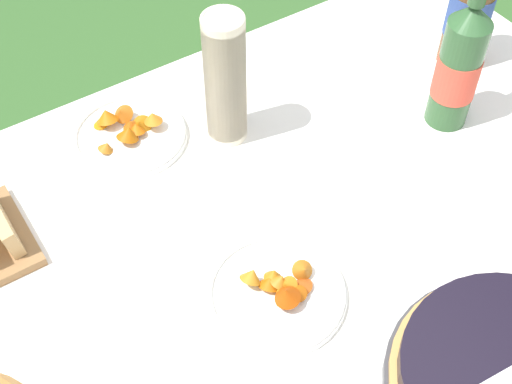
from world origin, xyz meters
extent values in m
cube|color=brown|center=(0.00, 0.00, 0.66)|extent=(1.59, 1.21, 0.03)
cylinder|color=brown|center=(0.73, 0.54, 0.32)|extent=(0.06, 0.06, 0.64)
cube|color=white|center=(0.00, 0.00, 0.68)|extent=(1.60, 1.22, 0.00)
cube|color=white|center=(0.00, 0.61, 0.63)|extent=(1.60, 0.00, 0.10)
cylinder|color=beige|center=(0.12, 0.38, 0.73)|extent=(0.07, 0.07, 0.09)
cylinder|color=beige|center=(0.12, 0.38, 0.74)|extent=(0.07, 0.07, 0.09)
cylinder|color=beige|center=(0.12, 0.38, 0.76)|extent=(0.07, 0.07, 0.09)
cylinder|color=beige|center=(0.12, 0.38, 0.77)|extent=(0.07, 0.07, 0.09)
cylinder|color=beige|center=(0.12, 0.38, 0.78)|extent=(0.07, 0.07, 0.09)
cylinder|color=beige|center=(0.12, 0.38, 0.79)|extent=(0.07, 0.07, 0.09)
cylinder|color=beige|center=(0.12, 0.38, 0.81)|extent=(0.07, 0.07, 0.09)
cylinder|color=beige|center=(0.12, 0.38, 0.82)|extent=(0.07, 0.07, 0.09)
cylinder|color=beige|center=(0.12, 0.38, 0.83)|extent=(0.07, 0.07, 0.09)
cylinder|color=beige|center=(0.12, 0.38, 0.85)|extent=(0.07, 0.07, 0.09)
cylinder|color=beige|center=(0.12, 0.38, 0.86)|extent=(0.07, 0.07, 0.09)
cylinder|color=beige|center=(0.12, 0.38, 0.87)|extent=(0.07, 0.07, 0.09)
cylinder|color=beige|center=(0.12, 0.38, 0.89)|extent=(0.07, 0.07, 0.09)
torus|color=beige|center=(0.12, 0.38, 0.93)|extent=(0.07, 0.07, 0.01)
cylinder|color=#2D562D|center=(0.48, 0.19, 0.79)|extent=(0.08, 0.08, 0.21)
cylinder|color=#E54C38|center=(0.48, 0.19, 0.78)|extent=(0.08, 0.08, 0.08)
cone|color=#2D562D|center=(0.48, 0.19, 0.91)|extent=(0.08, 0.08, 0.04)
cylinder|color=brown|center=(0.62, 0.30, 0.80)|extent=(0.08, 0.08, 0.23)
cylinder|color=#334C93|center=(0.62, 0.30, 0.79)|extent=(0.08, 0.08, 0.09)
cylinder|color=white|center=(0.00, 0.04, 0.69)|extent=(0.21, 0.21, 0.01)
torus|color=white|center=(0.00, 0.04, 0.70)|extent=(0.21, 0.21, 0.01)
cone|color=orange|center=(0.01, 0.03, 0.71)|extent=(0.04, 0.04, 0.03)
cone|color=#AE6714|center=(0.01, 0.06, 0.71)|extent=(0.03, 0.03, 0.02)
cone|color=#B26D12|center=(0.00, 0.03, 0.70)|extent=(0.04, 0.05, 0.04)
cone|color=#B3510D|center=(0.02, 0.01, 0.71)|extent=(0.04, 0.04, 0.03)
cone|color=#B06117|center=(0.05, 0.04, 0.71)|extent=(0.04, 0.04, 0.04)
cone|color=#B05109|center=(0.00, 0.06, 0.70)|extent=(0.05, 0.05, 0.04)
cone|color=#B5721B|center=(-0.02, 0.07, 0.71)|extent=(0.05, 0.05, 0.04)
cone|color=#B44E17|center=(0.03, 0.03, 0.70)|extent=(0.04, 0.04, 0.03)
cone|color=#AE661A|center=(0.01, 0.05, 0.71)|extent=(0.04, 0.04, 0.03)
cone|color=#AA3F09|center=(0.00, 0.02, 0.72)|extent=(0.05, 0.05, 0.03)
cylinder|color=white|center=(-0.03, 0.46, 0.69)|extent=(0.21, 0.21, 0.01)
torus|color=white|center=(-0.03, 0.46, 0.70)|extent=(0.20, 0.20, 0.01)
cone|color=#A55009|center=(-0.04, 0.45, 0.71)|extent=(0.06, 0.06, 0.04)
cone|color=#B15412|center=(-0.02, 0.47, 0.70)|extent=(0.04, 0.04, 0.03)
cone|color=orange|center=(0.01, 0.45, 0.72)|extent=(0.04, 0.04, 0.02)
cone|color=#C8710E|center=(-0.07, 0.51, 0.70)|extent=(0.04, 0.04, 0.02)
cone|color=#B45D0D|center=(-0.06, 0.50, 0.72)|extent=(0.06, 0.06, 0.04)
cone|color=#AA660F|center=(-0.01, 0.46, 0.70)|extent=(0.06, 0.06, 0.04)
cone|color=#BD6218|center=(-0.03, 0.50, 0.71)|extent=(0.05, 0.04, 0.04)
cone|color=#BC5A0D|center=(-0.02, 0.45, 0.71)|extent=(0.04, 0.04, 0.03)
cone|color=#AC641A|center=(-0.08, 0.45, 0.70)|extent=(0.04, 0.04, 0.03)
camera|label=1|loc=(-0.34, -0.43, 1.60)|focal=50.00mm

